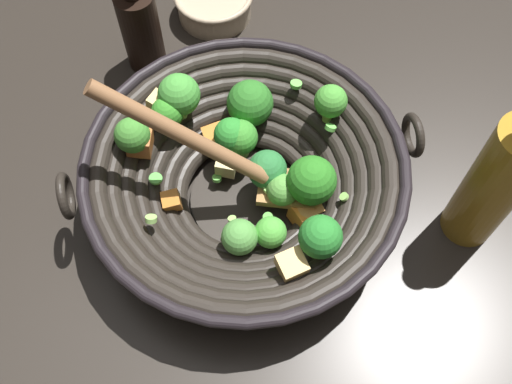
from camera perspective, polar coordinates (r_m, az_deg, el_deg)
The scene contains 5 objects.
ground_plane at distance 0.74m, azimuth -1.01°, elevation -0.89°, with size 4.00×4.00×0.00m, color #28231E.
wok at distance 0.69m, azimuth -1.07°, elevation 1.67°, with size 0.38×0.41×0.21m.
soy_sauce_bottle at distance 0.84m, azimuth -11.19°, elevation 15.45°, with size 0.05×0.05×0.17m.
cooking_oil_bottle at distance 0.69m, azimuth 22.35°, elevation 0.91°, with size 0.06×0.06×0.26m.
prep_bowl at distance 0.93m, azimuth -4.10°, elevation 17.89°, with size 0.12×0.12×0.04m.
Camera 1 is at (-0.32, 0.13, 0.66)m, focal length 41.12 mm.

